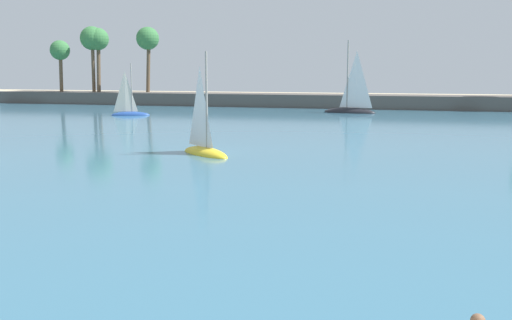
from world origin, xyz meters
TOP-DOWN VIEW (x-y plane):
  - sea at (0.00, 62.64)m, footprint 220.00×110.38m
  - palm_headland at (-1.97, 77.76)m, footprint 115.00×6.00m
  - sailboat_mid_bay at (-8.39, 31.72)m, footprint 4.32×3.87m
  - sailboat_toward_headland at (-3.74, 68.21)m, footprint 6.42×2.89m
  - sailboat_far_left at (-26.94, 57.98)m, footprint 4.40×2.60m

SIDE VIEW (x-z plane):
  - sea at x=0.00m, z-range 0.00..0.06m
  - sailboat_far_left at x=-26.94m, z-range -2.45..3.67m
  - sailboat_mid_bay at x=-8.39m, z-range -2.60..3.89m
  - sailboat_toward_headland at x=-3.74m, z-range -3.62..5.36m
  - palm_headland at x=-1.97m, z-range -3.51..7.88m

